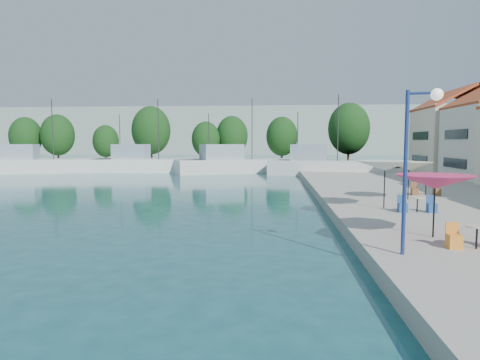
# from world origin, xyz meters

# --- Properties ---
(quay_far) EXTENTS (90.00, 16.00, 0.60)m
(quay_far) POSITION_xyz_m (-8.00, 67.00, 0.30)
(quay_far) COLOR #9D998E
(quay_far) RESTS_ON ground
(hill_west) EXTENTS (180.00, 40.00, 16.00)m
(hill_west) POSITION_xyz_m (-30.00, 160.00, 8.00)
(hill_west) COLOR #95A39A
(hill_west) RESTS_ON ground
(hill_east) EXTENTS (140.00, 40.00, 12.00)m
(hill_east) POSITION_xyz_m (40.00, 180.00, 6.00)
(hill_east) COLOR #95A39A
(hill_east) RESTS_ON ground
(building_06) EXTENTS (9.00, 8.80, 10.20)m
(building_06) POSITION_xyz_m (24.00, 51.00, 5.50)
(building_06) COLOR beige
(building_06) RESTS_ON quay_right
(trawler_01) EXTENTS (21.52, 11.60, 10.20)m
(trawler_01) POSITION_xyz_m (-29.20, 54.59, 1.07)
(trawler_01) COLOR silver
(trawler_01) RESTS_ON ground
(trawler_02) EXTENTS (15.14, 4.26, 10.20)m
(trawler_02) POSITION_xyz_m (-14.47, 56.51, 1.07)
(trawler_02) COLOR white
(trawler_02) RESTS_ON ground
(trawler_03) EXTENTS (17.42, 11.09, 10.20)m
(trawler_03) POSITION_xyz_m (-2.02, 56.60, 1.07)
(trawler_03) COLOR silver
(trawler_03) RESTS_ON ground
(trawler_04) EXTENTS (14.37, 6.28, 10.20)m
(trawler_04) POSITION_xyz_m (8.88, 53.21, 1.07)
(trawler_04) COLOR silver
(trawler_04) RESTS_ON ground
(tree_01) EXTENTS (5.16, 5.16, 7.64)m
(tree_01) POSITION_xyz_m (-38.20, 68.05, 5.01)
(tree_01) COLOR #3F2B19
(tree_01) RESTS_ON quay_far
(tree_02) EXTENTS (5.44, 5.44, 8.06)m
(tree_02) POSITION_xyz_m (-32.83, 68.33, 5.25)
(tree_02) COLOR #3F2B19
(tree_02) RESTS_ON quay_far
(tree_03) EXTENTS (4.27, 4.27, 6.33)m
(tree_03) POSITION_xyz_m (-25.09, 69.39, 4.25)
(tree_03) COLOR #3F2B19
(tree_03) RESTS_ON quay_far
(tree_04) EXTENTS (6.35, 6.35, 9.40)m
(tree_04) POSITION_xyz_m (-17.38, 69.52, 6.03)
(tree_04) COLOR #3F2B19
(tree_04) RESTS_ON quay_far
(tree_05) EXTENTS (4.64, 4.64, 6.86)m
(tree_05) POSITION_xyz_m (-8.26, 69.48, 4.56)
(tree_05) COLOR #3F2B19
(tree_05) RESTS_ON quay_far
(tree_06) EXTENTS (5.31, 5.31, 7.86)m
(tree_06) POSITION_xyz_m (-4.19, 71.60, 5.14)
(tree_06) COLOR #3F2B19
(tree_06) RESTS_ON quay_far
(tree_07) EXTENTS (5.18, 5.18, 7.67)m
(tree_07) POSITION_xyz_m (4.14, 71.24, 5.02)
(tree_07) COLOR #3F2B19
(tree_07) RESTS_ON quay_far
(tree_08) EXTENTS (6.58, 6.58, 9.75)m
(tree_08) POSITION_xyz_m (14.73, 69.83, 6.23)
(tree_08) COLOR #3F2B19
(tree_08) RESTS_ON quay_far
(umbrella_pink) EXTENTS (2.86, 2.86, 2.28)m
(umbrella_pink) POSITION_xyz_m (8.82, 15.98, 2.63)
(umbrella_pink) COLOR black
(umbrella_pink) RESTS_ON quay_right
(umbrella_white) EXTENTS (3.02, 3.02, 2.49)m
(umbrella_white) POSITION_xyz_m (8.78, 22.94, 2.84)
(umbrella_white) COLOR black
(umbrella_white) RESTS_ON quay_right
(umbrella_cream) EXTENTS (2.93, 2.93, 2.28)m
(umbrella_cream) POSITION_xyz_m (11.10, 26.56, 2.62)
(umbrella_cream) COLOR black
(umbrella_cream) RESTS_ON quay_right
(cafe_table_01) EXTENTS (1.82, 0.70, 0.76)m
(cafe_table_01) POSITION_xyz_m (9.59, 14.33, 0.89)
(cafe_table_01) COLOR black
(cafe_table_01) RESTS_ON quay_right
(cafe_table_02) EXTENTS (1.82, 0.70, 0.76)m
(cafe_table_02) POSITION_xyz_m (10.06, 21.63, 0.89)
(cafe_table_02) COLOR black
(cafe_table_02) RESTS_ON quay_right
(cafe_table_03) EXTENTS (1.82, 0.70, 0.76)m
(cafe_table_03) POSITION_xyz_m (12.89, 28.76, 0.89)
(cafe_table_03) COLOR black
(cafe_table_03) RESTS_ON quay_right
(street_lamp) EXTENTS (1.02, 0.41, 5.03)m
(street_lamp) POSITION_xyz_m (7.31, 13.35, 4.09)
(street_lamp) COLOR navy
(street_lamp) RESTS_ON quay_right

